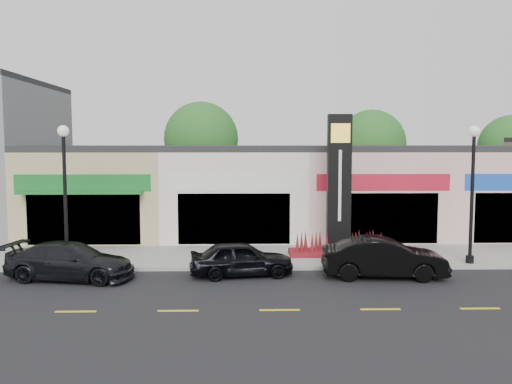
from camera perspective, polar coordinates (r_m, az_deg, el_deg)
ground at (r=19.29m, az=1.90°, el=-9.65°), size 120.00×120.00×0.00m
sidewalk at (r=23.50m, az=1.29°, el=-6.77°), size 52.00×4.30×0.15m
curb at (r=21.31m, az=1.57°, el=-8.02°), size 52.00×0.20×0.15m
shop_beige at (r=31.09m, az=-15.19°, el=0.30°), size 7.00×10.85×4.80m
shop_cream at (r=30.20m, az=-2.18°, el=0.34°), size 7.00×10.01×4.80m
shop_pink_w at (r=30.91m, az=10.91°, el=0.36°), size 7.00×10.01×4.80m
shop_pink_e at (r=33.11m, az=22.83°, el=0.36°), size 7.00×10.01×4.80m
tree_rear_west at (r=38.23m, az=-5.80°, el=5.56°), size 5.20×5.20×7.83m
tree_rear_mid at (r=39.19m, az=12.05°, el=4.97°), size 4.80×4.80×7.29m
tree_rear_east at (r=42.63m, az=25.27°, el=4.25°), size 4.60×4.60×6.94m
lamp_west_near at (r=22.27m, az=-19.49°, el=1.12°), size 0.44×0.44×5.47m
lamp_east_near at (r=23.04m, az=21.84°, el=1.17°), size 0.44×0.44×5.47m
pylon_sign at (r=23.33m, az=8.70°, el=-1.44°), size 4.20×1.30×6.00m
car_dark_sedan at (r=20.86m, az=-18.94°, el=-6.89°), size 2.61×4.89×1.35m
car_black_sedan at (r=20.27m, az=-1.54°, el=-7.02°), size 2.06×4.02×1.31m
car_black_conv at (r=20.54m, az=13.29°, el=-6.76°), size 1.88×4.59×1.48m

